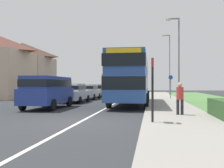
{
  "coord_description": "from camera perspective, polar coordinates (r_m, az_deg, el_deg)",
  "views": [
    {
      "loc": [
        2.94,
        -10.47,
        1.58
      ],
      "look_at": [
        0.56,
        5.48,
        1.6
      ],
      "focal_mm": 41.89,
      "sensor_mm": 36.0,
      "label": 1
    }
  ],
  "objects": [
    {
      "name": "ground_plane",
      "position": [
        10.99,
        -7.19,
        -8.33
      ],
      "size": [
        120.0,
        120.0,
        0.0
      ],
      "primitive_type": "plane",
      "color": "#2D3033"
    },
    {
      "name": "lane_marking_centre",
      "position": [
        18.77,
        -0.55,
        -4.89
      ],
      "size": [
        0.14,
        60.0,
        0.01
      ],
      "primitive_type": "cube",
      "color": "silver",
      "rests_on": "ground_plane"
    },
    {
      "name": "pavement_near_side",
      "position": [
        16.59,
        12.87,
        -5.33
      ],
      "size": [
        3.2,
        68.0,
        0.12
      ],
      "primitive_type": "cube",
      "color": "gray",
      "rests_on": "ground_plane"
    },
    {
      "name": "double_decker_bus",
      "position": [
        20.49,
        4.17,
        1.5
      ],
      "size": [
        2.8,
        11.49,
        3.7
      ],
      "color": "#284C93",
      "rests_on": "ground_plane"
    },
    {
      "name": "parked_van_blue",
      "position": [
        17.55,
        -13.83,
        -1.17
      ],
      "size": [
        2.11,
        5.01,
        2.08
      ],
      "color": "navy",
      "rests_on": "ground_plane"
    },
    {
      "name": "parked_car_white",
      "position": [
        22.73,
        -8.31,
        -1.79
      ],
      "size": [
        1.93,
        4.42,
        1.63
      ],
      "color": "silver",
      "rests_on": "ground_plane"
    },
    {
      "name": "parked_car_silver",
      "position": [
        27.48,
        -5.17,
        -1.55
      ],
      "size": [
        1.93,
        4.25,
        1.58
      ],
      "color": "#B7B7BC",
      "rests_on": "ground_plane"
    },
    {
      "name": "parked_car_grey",
      "position": [
        32.45,
        -3.39,
        -1.33
      ],
      "size": [
        1.98,
        4.18,
        1.57
      ],
      "color": "slate",
      "rests_on": "ground_plane"
    },
    {
      "name": "pedestrian_at_stop",
      "position": [
        12.98,
        14.61,
        -2.74
      ],
      "size": [
        0.34,
        0.34,
        1.67
      ],
      "color": "#23232D",
      "rests_on": "ground_plane"
    },
    {
      "name": "bus_stop_sign",
      "position": [
        10.22,
        8.83,
        -0.29
      ],
      "size": [
        0.09,
        0.52,
        2.6
      ],
      "color": "black",
      "rests_on": "ground_plane"
    },
    {
      "name": "cycle_route_sign",
      "position": [
        27.75,
        12.69,
        -0.39
      ],
      "size": [
        0.44,
        0.08,
        2.52
      ],
      "color": "slate",
      "rests_on": "ground_plane"
    },
    {
      "name": "street_lamp_mid",
      "position": [
        22.78,
        14.13,
        6.35
      ],
      "size": [
        1.14,
        0.2,
        7.17
      ],
      "color": "slate",
      "rests_on": "ground_plane"
    },
    {
      "name": "street_lamp_far",
      "position": [
        37.3,
        12.32,
        4.87
      ],
      "size": [
        1.14,
        0.2,
        8.47
      ],
      "color": "slate",
      "rests_on": "ground_plane"
    },
    {
      "name": "house_terrace_far_side",
      "position": [
        35.22,
        -21.53,
        3.32
      ],
      "size": [
        7.51,
        13.23,
        7.32
      ],
      "color": "#C1A88E",
      "rests_on": "ground_plane"
    }
  ]
}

